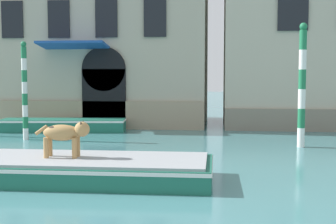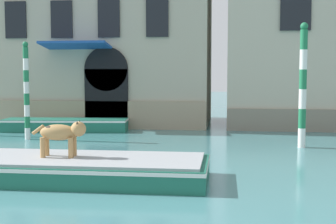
# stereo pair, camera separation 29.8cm
# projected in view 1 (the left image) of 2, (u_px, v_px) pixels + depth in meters

# --- Properties ---
(boat_foreground) EXTENTS (8.34, 2.33, 0.54)m
(boat_foreground) POSITION_uv_depth(u_px,v_px,m) (35.00, 167.00, 11.00)
(boat_foreground) COLOR #1E6651
(boat_foreground) RESTS_ON ground_plane
(dog_on_deck) EXTENTS (1.30, 0.40, 0.87)m
(dog_on_deck) POSITION_uv_depth(u_px,v_px,m) (66.00, 133.00, 10.86)
(dog_on_deck) COLOR tan
(dog_on_deck) RESTS_ON boat_foreground
(boat_moored_near_palazzo) EXTENTS (5.41, 1.87, 0.53)m
(boat_moored_near_palazzo) POSITION_uv_depth(u_px,v_px,m) (63.00, 125.00, 20.02)
(boat_moored_near_palazzo) COLOR #1E6651
(boat_moored_near_palazzo) RESTS_ON ground_plane
(mooring_pole_0) EXTENTS (0.21, 0.21, 3.67)m
(mooring_pole_0) POSITION_uv_depth(u_px,v_px,m) (25.00, 90.00, 17.40)
(mooring_pole_0) COLOR white
(mooring_pole_0) RESTS_ON ground_plane
(mooring_pole_1) EXTENTS (0.25, 0.25, 4.16)m
(mooring_pole_1) POSITION_uv_depth(u_px,v_px,m) (302.00, 85.00, 15.61)
(mooring_pole_1) COLOR white
(mooring_pole_1) RESTS_ON ground_plane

